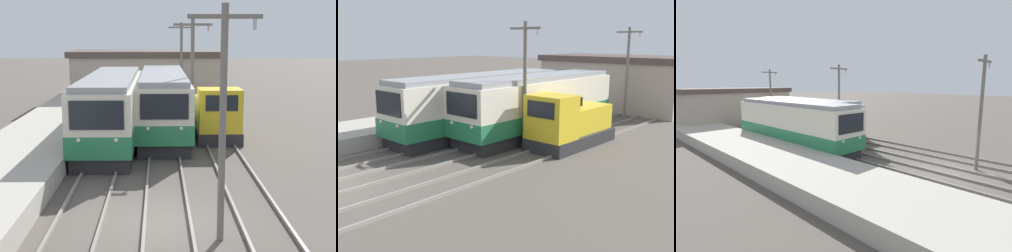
# 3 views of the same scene
# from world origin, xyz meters

# --- Properties ---
(ground_plane) EXTENTS (200.00, 200.00, 0.00)m
(ground_plane) POSITION_xyz_m (0.00, 0.00, 0.00)
(ground_plane) COLOR #564F47
(track_left) EXTENTS (1.54, 60.00, 0.14)m
(track_left) POSITION_xyz_m (-2.60, 0.00, 0.07)
(track_left) COLOR gray
(track_left) RESTS_ON ground
(track_center) EXTENTS (1.54, 60.00, 0.14)m
(track_center) POSITION_xyz_m (0.20, 0.00, 0.07)
(track_center) COLOR gray
(track_center) RESTS_ON ground
(track_right) EXTENTS (1.54, 60.00, 0.14)m
(track_right) POSITION_xyz_m (3.20, 0.00, 0.07)
(track_right) COLOR gray
(track_right) RESTS_ON ground
(commuter_train_left) EXTENTS (2.84, 12.85, 3.71)m
(commuter_train_left) POSITION_xyz_m (-2.60, 11.17, 1.72)
(commuter_train_left) COLOR #28282B
(commuter_train_left) RESTS_ON ground
(commuter_train_center) EXTENTS (2.84, 12.55, 3.67)m
(commuter_train_center) POSITION_xyz_m (0.20, 13.43, 1.70)
(commuter_train_center) COLOR #28282B
(commuter_train_center) RESTS_ON ground
(shunting_locomotive) EXTENTS (2.40, 5.66, 3.00)m
(shunting_locomotive) POSITION_xyz_m (3.20, 12.30, 1.21)
(shunting_locomotive) COLOR #28282B
(shunting_locomotive) RESTS_ON ground
(catenary_mast_near) EXTENTS (2.00, 0.20, 6.68)m
(catenary_mast_near) POSITION_xyz_m (1.71, -1.34, 3.66)
(catenary_mast_near) COLOR slate
(catenary_mast_near) RESTS_ON ground
(catenary_mast_mid) EXTENTS (2.00, 0.20, 6.68)m
(catenary_mast_mid) POSITION_xyz_m (1.71, 10.35, 3.66)
(catenary_mast_mid) COLOR slate
(catenary_mast_mid) RESTS_ON ground
(catenary_mast_far) EXTENTS (2.00, 0.20, 6.68)m
(catenary_mast_far) POSITION_xyz_m (1.71, 22.04, 3.66)
(catenary_mast_far) COLOR slate
(catenary_mast_far) RESTS_ON ground
(station_building) EXTENTS (12.60, 6.30, 4.47)m
(station_building) POSITION_xyz_m (-1.06, 26.00, 2.26)
(station_building) COLOR #AD9E8E
(station_building) RESTS_ON ground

